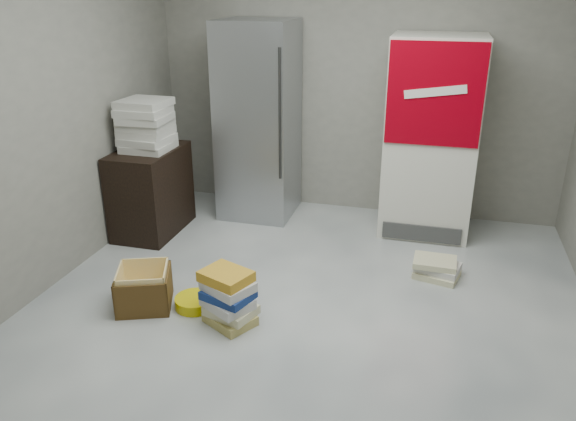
# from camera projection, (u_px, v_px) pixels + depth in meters

# --- Properties ---
(ground) EXTENTS (5.00, 5.00, 0.00)m
(ground) POSITION_uv_depth(u_px,v_px,m) (291.00, 341.00, 3.72)
(ground) COLOR silver
(ground) RESTS_ON ground
(room_shell) EXTENTS (4.04, 5.04, 2.82)m
(room_shell) POSITION_uv_depth(u_px,v_px,m) (292.00, 63.00, 3.04)
(room_shell) COLOR gray
(room_shell) RESTS_ON ground
(steel_fridge) EXTENTS (0.70, 0.72, 1.90)m
(steel_fridge) POSITION_uv_depth(u_px,v_px,m) (259.00, 121.00, 5.49)
(steel_fridge) COLOR #ADAFB5
(steel_fridge) RESTS_ON ground
(coke_cooler) EXTENTS (0.80, 0.73, 1.80)m
(coke_cooler) POSITION_uv_depth(u_px,v_px,m) (431.00, 137.00, 5.10)
(coke_cooler) COLOR silver
(coke_cooler) RESTS_ON ground
(wood_shelf) EXTENTS (0.50, 0.80, 0.80)m
(wood_shelf) POSITION_uv_depth(u_px,v_px,m) (151.00, 191.00, 5.24)
(wood_shelf) COLOR black
(wood_shelf) RESTS_ON ground
(supply_box_stack) EXTENTS (0.43, 0.44, 0.45)m
(supply_box_stack) POSITION_uv_depth(u_px,v_px,m) (146.00, 125.00, 5.00)
(supply_box_stack) COLOR beige
(supply_box_stack) RESTS_ON wood_shelf
(phonebook_stack_main) EXTENTS (0.42, 0.38, 0.40)m
(phonebook_stack_main) POSITION_uv_depth(u_px,v_px,m) (228.00, 298.00, 3.84)
(phonebook_stack_main) COLOR tan
(phonebook_stack_main) RESTS_ON ground
(phonebook_stack_side) EXTENTS (0.39, 0.36, 0.15)m
(phonebook_stack_side) POSITION_uv_depth(u_px,v_px,m) (436.00, 268.00, 4.51)
(phonebook_stack_side) COLOR beige
(phonebook_stack_side) RESTS_ON ground
(cardboard_box) EXTENTS (0.49, 0.49, 0.30)m
(cardboard_box) POSITION_uv_depth(u_px,v_px,m) (144.00, 290.00, 4.08)
(cardboard_box) COLOR yellow
(cardboard_box) RESTS_ON ground
(bucket_lid) EXTENTS (0.34, 0.34, 0.08)m
(bucket_lid) POSITION_uv_depth(u_px,v_px,m) (195.00, 302.00, 4.10)
(bucket_lid) COLOR #D2C10A
(bucket_lid) RESTS_ON ground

